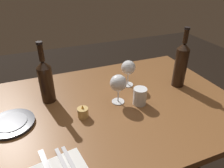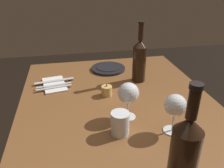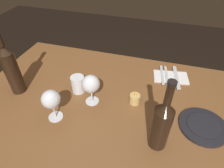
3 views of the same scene
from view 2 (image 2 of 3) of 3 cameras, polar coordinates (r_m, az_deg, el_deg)
name	(u,v)px [view 2 (image 2 of 3)]	position (r m, az deg, el deg)	size (l,w,h in m)	color
dining_table	(122,129)	(1.06, 2.53, -10.92)	(1.30, 0.90, 0.74)	brown
wine_glass_left	(128,94)	(0.92, 4.02, -2.40)	(0.09, 0.09, 0.16)	white
wine_glass_right	(175,106)	(0.87, 15.20, -5.23)	(0.08, 0.08, 0.16)	white
wine_bottle	(183,160)	(0.62, 16.97, -17.37)	(0.07, 0.07, 0.35)	black
wine_bottle_second	(139,60)	(1.25, 6.70, 5.95)	(0.07, 0.07, 0.32)	black
water_tumbler	(120,124)	(0.87, 1.97, -9.84)	(0.07, 0.07, 0.09)	white
votive_candle	(107,91)	(1.13, -1.29, -1.71)	(0.05, 0.05, 0.07)	#DBB266
dinner_plate	(108,68)	(1.43, -0.94, 3.83)	(0.21, 0.21, 0.02)	black
folded_napkin	(54,84)	(1.27, -13.89, -0.12)	(0.21, 0.14, 0.01)	white
fork_inner	(54,85)	(1.25, -13.95, -0.35)	(0.04, 0.18, 0.00)	silver
fork_outer	(54,88)	(1.22, -13.97, -0.87)	(0.04, 0.18, 0.00)	silver
table_knife	(54,81)	(1.30, -13.89, 0.72)	(0.05, 0.21, 0.00)	silver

